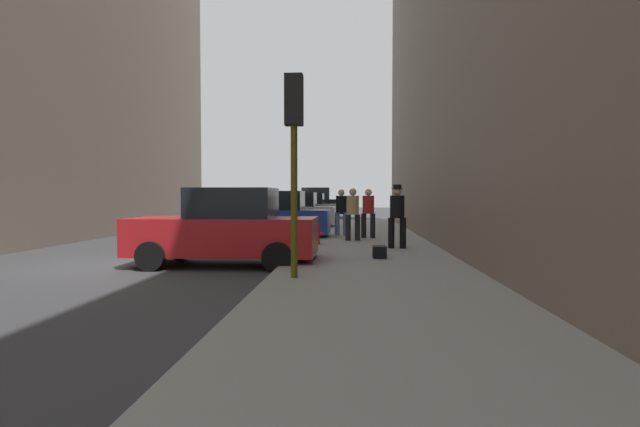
# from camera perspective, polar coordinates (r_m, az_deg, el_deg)

# --- Properties ---
(ground_plane) EXTENTS (120.00, 120.00, 0.00)m
(ground_plane) POSITION_cam_1_polar(r_m,az_deg,el_deg) (12.52, -22.68, -5.52)
(ground_plane) COLOR #38383A
(sidewalk) EXTENTS (4.00, 40.00, 0.15)m
(sidewalk) POSITION_cam_1_polar(r_m,az_deg,el_deg) (11.23, 6.08, -5.83)
(sidewalk) COLOR gray
(sidewalk) RESTS_ON ground_plane
(parked_red_hatchback) EXTENTS (4.21, 2.07, 1.79)m
(parked_red_hatchback) POSITION_cam_1_polar(r_m,az_deg,el_deg) (11.65, -10.65, -1.75)
(parked_red_hatchback) COLOR #B2191E
(parked_red_hatchback) RESTS_ON ground_plane
(parked_blue_sedan) EXTENTS (4.23, 2.12, 1.79)m
(parked_blue_sedan) POSITION_cam_1_polar(r_m,az_deg,el_deg) (18.26, -5.42, -0.39)
(parked_blue_sedan) COLOR navy
(parked_blue_sedan) RESTS_ON ground_plane
(parked_silver_sedan) EXTENTS (4.25, 2.15, 1.79)m
(parked_silver_sedan) POSITION_cam_1_polar(r_m,az_deg,el_deg) (24.47, -3.11, 0.22)
(parked_silver_sedan) COLOR #B7BABF
(parked_silver_sedan) RESTS_ON ground_plane
(parked_gray_coupe) EXTENTS (4.24, 2.13, 1.79)m
(parked_gray_coupe) POSITION_cam_1_polar(r_m,az_deg,el_deg) (31.41, -1.61, 0.61)
(parked_gray_coupe) COLOR slate
(parked_gray_coupe) RESTS_ON ground_plane
(parked_black_suv) EXTENTS (4.66, 2.19, 2.25)m
(parked_black_suv) POSITION_cam_1_polar(r_m,az_deg,el_deg) (37.70, -0.73, 1.12)
(parked_black_suv) COLOR black
(parked_black_suv) RESTS_ON ground_plane
(fire_hydrant) EXTENTS (0.42, 0.22, 0.70)m
(fire_hydrant) POSITION_cam_1_polar(r_m,az_deg,el_deg) (15.11, -0.44, -2.20)
(fire_hydrant) COLOR red
(fire_hydrant) RESTS_ON sidewalk
(traffic_light) EXTENTS (0.32, 0.32, 3.60)m
(traffic_light) POSITION_cam_1_polar(r_m,az_deg,el_deg) (8.95, -2.99, 9.42)
(traffic_light) COLOR #514C0F
(traffic_light) RESTS_ON sidewalk
(pedestrian_in_tan_coat) EXTENTS (0.53, 0.49, 1.71)m
(pedestrian_in_tan_coat) POSITION_cam_1_polar(r_m,az_deg,el_deg) (16.36, 3.77, 0.24)
(pedestrian_in_tan_coat) COLOR black
(pedestrian_in_tan_coat) RESTS_ON sidewalk
(pedestrian_in_jeans) EXTENTS (0.53, 0.50, 1.71)m
(pedestrian_in_jeans) POSITION_cam_1_polar(r_m,az_deg,el_deg) (18.62, 2.45, 0.45)
(pedestrian_in_jeans) COLOR #728CB2
(pedestrian_in_jeans) RESTS_ON sidewalk
(pedestrian_with_fedora) EXTENTS (0.51, 0.43, 1.78)m
(pedestrian_with_fedora) POSITION_cam_1_polar(r_m,az_deg,el_deg) (14.04, 8.81, 0.07)
(pedestrian_with_fedora) COLOR black
(pedestrian_with_fedora) RESTS_ON sidewalk
(pedestrian_in_red_jacket) EXTENTS (0.53, 0.48, 1.71)m
(pedestrian_in_red_jacket) POSITION_cam_1_polar(r_m,az_deg,el_deg) (17.40, 5.54, 0.34)
(pedestrian_in_red_jacket) COLOR black
(pedestrian_in_red_jacket) RESTS_ON sidewalk
(duffel_bag) EXTENTS (0.32, 0.44, 0.28)m
(duffel_bag) POSITION_cam_1_polar(r_m,az_deg,el_deg) (11.85, 6.81, -4.38)
(duffel_bag) COLOR black
(duffel_bag) RESTS_ON sidewalk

